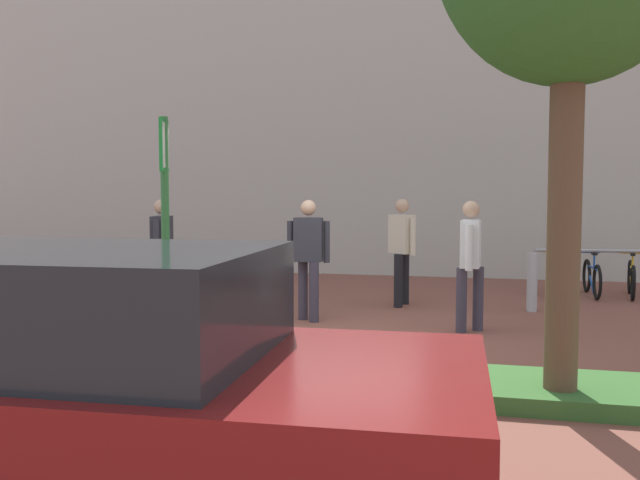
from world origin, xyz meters
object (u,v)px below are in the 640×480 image
(person_shirt_blue, at_px, (470,257))
(person_shirt_white, at_px, (402,245))
(bollard_steel, at_px, (532,282))
(car_maroon_wagon, at_px, (70,393))
(person_suited_navy, at_px, (162,248))
(bike_rack_cluster, at_px, (611,277))
(parking_sign_post, at_px, (165,208))
(person_suited_dark, at_px, (308,252))
(bike_at_sign, at_px, (167,338))

(person_shirt_blue, height_order, person_shirt_white, same)
(bollard_steel, bearing_deg, car_maroon_wagon, -110.67)
(person_suited_navy, bearing_deg, bollard_steel, 14.63)
(bike_rack_cluster, bearing_deg, person_suited_navy, -154.32)
(person_shirt_white, bearing_deg, person_suited_navy, -156.66)
(parking_sign_post, bearing_deg, person_suited_dark, 78.18)
(person_suited_navy, bearing_deg, bike_at_sign, -63.24)
(person_shirt_white, relative_size, person_suited_navy, 1.00)
(bike_rack_cluster, xyz_separation_m, person_suited_dark, (-4.61, -3.43, 0.64))
(person_suited_dark, height_order, car_maroon_wagon, person_suited_dark)
(car_maroon_wagon, bearing_deg, bike_rack_cluster, 65.56)
(person_shirt_white, bearing_deg, bike_at_sign, -111.82)
(bike_rack_cluster, bearing_deg, person_shirt_blue, -122.68)
(parking_sign_post, bearing_deg, person_suited_navy, 116.81)
(person_shirt_white, bearing_deg, car_maroon_wagon, -96.61)
(person_suited_dark, bearing_deg, car_maroon_wagon, -87.76)
(parking_sign_post, relative_size, person_shirt_white, 1.50)
(person_shirt_white, height_order, car_maroon_wagon, person_shirt_white)
(bike_at_sign, distance_m, person_shirt_white, 5.04)
(bollard_steel, bearing_deg, person_shirt_blue, -116.86)
(bike_rack_cluster, distance_m, person_suited_navy, 7.70)
(person_suited_dark, bearing_deg, bike_rack_cluster, 36.62)
(bike_at_sign, relative_size, bike_rack_cluster, 0.60)
(parking_sign_post, bearing_deg, bike_at_sign, 118.27)
(bike_at_sign, height_order, bollard_steel, bollard_steel)
(bike_at_sign, relative_size, person_suited_navy, 0.92)
(person_suited_dark, distance_m, person_suited_navy, 2.31)
(bike_at_sign, xyz_separation_m, bollard_steel, (3.87, 4.58, 0.10))
(bike_at_sign, height_order, person_suited_navy, person_suited_navy)
(person_suited_dark, height_order, person_shirt_white, same)
(parking_sign_post, distance_m, bike_rack_cluster, 8.53)
(parking_sign_post, xyz_separation_m, person_suited_dark, (0.66, 3.15, -0.69))
(person_suited_navy, relative_size, car_maroon_wagon, 0.39)
(person_suited_navy, bearing_deg, person_shirt_blue, -4.43)
(person_shirt_blue, bearing_deg, parking_sign_post, -135.09)
(bike_rack_cluster, height_order, person_suited_navy, person_suited_navy)
(person_suited_dark, bearing_deg, person_shirt_blue, -6.36)
(bike_at_sign, relative_size, person_shirt_white, 0.92)
(bollard_steel, xyz_separation_m, person_shirt_blue, (-0.90, -1.78, 0.53))
(bollard_steel, bearing_deg, bike_rack_cluster, 52.49)
(bike_at_sign, bearing_deg, person_suited_navy, 116.76)
(person_suited_dark, bearing_deg, parking_sign_post, -101.82)
(person_shirt_white, height_order, person_suited_navy, same)
(bike_rack_cluster, relative_size, car_maroon_wagon, 0.61)
(person_suited_dark, height_order, person_suited_navy, same)
(person_shirt_blue, bearing_deg, car_maroon_wagon, -108.71)
(bike_at_sign, xyz_separation_m, person_shirt_blue, (2.97, 2.80, 0.63))
(bollard_steel, height_order, person_shirt_blue, person_shirt_blue)
(person_suited_dark, height_order, person_shirt_blue, same)
(car_maroon_wagon, bearing_deg, person_suited_navy, 112.05)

